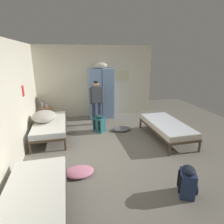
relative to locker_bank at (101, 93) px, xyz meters
name	(u,v)px	position (x,y,z in m)	size (l,w,h in m)	color
ground_plane	(115,151)	(-0.15, -2.71, -0.97)	(9.55, 9.55, 0.00)	slate
room_backdrop	(60,92)	(-1.41, -1.41, 0.37)	(4.49, 6.03, 2.67)	beige
locker_bank	(101,93)	(0.00, 0.00, 0.00)	(0.90, 0.55, 2.07)	#7A9ECC
shelf_unit	(46,113)	(-2.04, -0.14, -0.62)	(0.38, 0.30, 0.57)	brown
bed_right	(167,126)	(1.48, -2.32, -0.59)	(0.90, 1.90, 0.49)	#473828
bed_left_front	(34,199)	(-1.79, -4.44, -0.59)	(0.90, 1.90, 0.49)	#473828
bed_left_rear	(50,125)	(-1.79, -1.45, -0.59)	(0.90, 1.90, 0.49)	#473828
bedding_heap	(44,116)	(-1.92, -1.42, -0.32)	(0.65, 0.74, 0.32)	#B7B2A8
person_traveler	(96,99)	(-0.29, -0.72, -0.06)	(0.48, 0.20, 1.51)	#2D334C
water_bottle	(42,104)	(-2.12, -0.12, -0.29)	(0.07, 0.07, 0.23)	#B2DBEA
lotion_bottle	(47,106)	(-1.97, -0.18, -0.34)	(0.05, 0.05, 0.14)	beige
backpack_navy	(188,182)	(0.69, -4.48, -0.71)	(0.40, 0.39, 0.55)	navy
backpack_teal	(99,124)	(-0.32, -1.38, -0.71)	(0.42, 0.42, 0.55)	#23666B
clothes_pile_grey	(121,129)	(0.38, -1.48, -0.91)	(0.58, 0.40, 0.11)	slate
clothes_pile_pink	(79,172)	(-1.10, -3.46, -0.91)	(0.59, 0.46, 0.11)	pink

